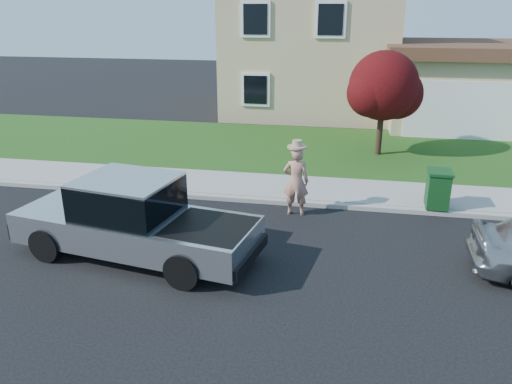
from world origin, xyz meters
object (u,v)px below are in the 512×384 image
(pickup_truck, at_px, (134,221))
(woman, at_px, (296,180))
(ornamental_tree, at_px, (385,89))
(trash_bin, at_px, (438,189))

(pickup_truck, relative_size, woman, 2.81)
(pickup_truck, height_order, ornamental_tree, ornamental_tree)
(woman, relative_size, trash_bin, 2.00)
(pickup_truck, height_order, woman, woman)
(pickup_truck, bearing_deg, trash_bin, 38.47)
(pickup_truck, bearing_deg, ornamental_tree, 67.19)
(pickup_truck, xyz_separation_m, ornamental_tree, (5.56, 8.80, 1.61))
(woman, height_order, ornamental_tree, ornamental_tree)
(pickup_truck, xyz_separation_m, trash_bin, (6.81, 3.78, -0.17))
(trash_bin, bearing_deg, ornamental_tree, 105.54)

